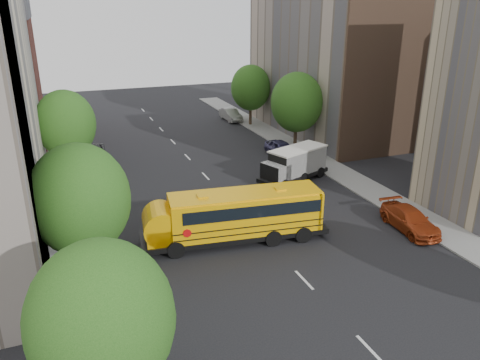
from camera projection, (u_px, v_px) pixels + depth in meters
ground at (249, 222)px, 32.77m from camera, size 120.00×120.00×0.00m
sidewalk_left at (72, 218)px, 33.16m from camera, size 3.00×80.00×0.12m
sidewalk_right at (348, 177)px, 41.06m from camera, size 3.00×80.00×0.12m
lane_markings at (206, 176)px, 41.48m from camera, size 0.15×64.00×0.01m
building_right_far at (328, 54)px, 53.23m from camera, size 10.00×22.00×18.00m
building_right_sidewall at (390, 65)px, 43.64m from camera, size 10.10×0.30×18.00m
street_tree_0 at (102, 320)px, 15.17m from camera, size 4.80×4.80×7.41m
street_tree_1 at (80, 200)px, 23.77m from camera, size 5.12×5.12×7.90m
street_tree_2 at (66, 124)px, 39.50m from camera, size 4.99×4.99×7.71m
street_tree_4 at (297, 102)px, 46.97m from camera, size 5.25×5.25×8.10m
street_tree_5 at (251, 88)px, 57.55m from camera, size 4.86×4.86×7.51m
school_bus at (233, 214)px, 29.44m from camera, size 12.15×4.21×3.36m
safari_truck at (294, 164)px, 39.94m from camera, size 7.04×4.48×2.85m
parked_car_0 at (122, 289)px, 23.81m from camera, size 1.90×4.08×1.35m
parked_car_1 at (91, 175)px, 39.75m from camera, size 1.47×4.09×1.34m
parked_car_2 at (93, 151)px, 46.00m from camera, size 2.57×5.56×1.54m
parked_car_3 at (410, 220)px, 31.37m from camera, size 2.47×5.19×1.46m
parked_car_4 at (282, 149)px, 46.53m from camera, size 2.16×4.82×1.61m
parked_car_5 at (231, 115)px, 61.37m from camera, size 1.76×4.75×1.55m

